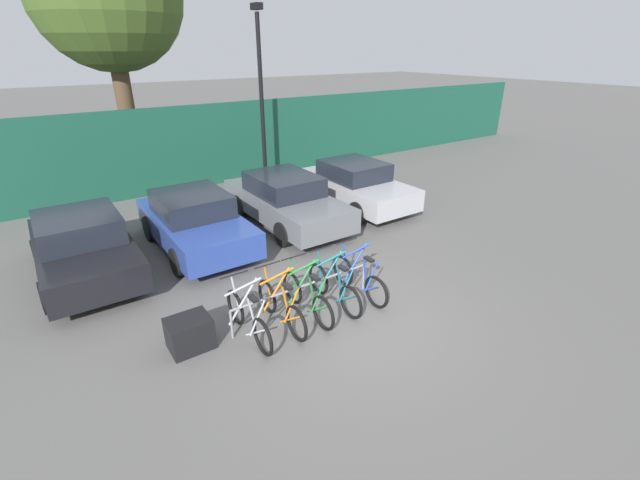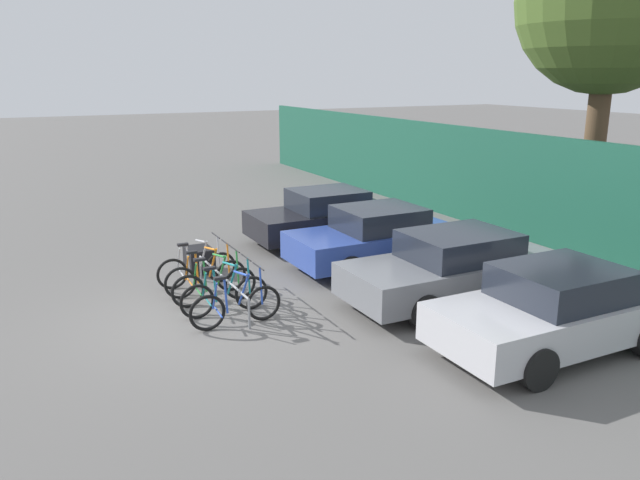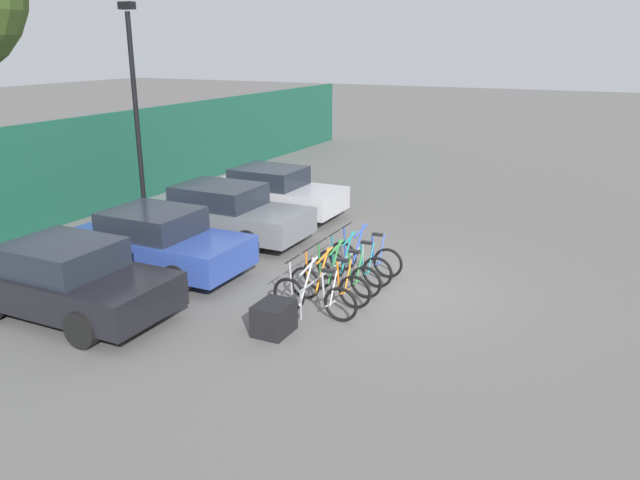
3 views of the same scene
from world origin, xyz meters
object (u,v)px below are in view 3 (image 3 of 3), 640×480
at_px(bicycle_blue, 365,257).
at_px(lamp_post, 135,98).
at_px(bicycle_orange, 329,285).
at_px(car_blue, 157,242).
at_px(bicycle_green, 341,276).
at_px(car_silver, 272,192).
at_px(bicycle_teal, 353,266).
at_px(bicycle_silver, 314,297).
at_px(cargo_crate, 274,318).
at_px(bike_rack, 335,270).
at_px(car_grey, 222,212).
at_px(car_black, 68,280).

xyz_separation_m(bicycle_blue, lamp_post, (2.13, 7.97, 2.90)).
height_order(bicycle_orange, car_blue, car_blue).
bearing_deg(bicycle_green, bicycle_orange, -179.48).
xyz_separation_m(car_silver, lamp_post, (-1.16, 3.75, 2.59)).
bearing_deg(bicycle_teal, bicycle_green, 177.38).
bearing_deg(bicycle_silver, cargo_crate, 162.68).
xyz_separation_m(car_silver, cargo_crate, (-6.65, -3.91, -0.42)).
xyz_separation_m(bike_rack, car_silver, (4.51, 4.07, 0.22)).
relative_size(bicycle_orange, car_grey, 0.39).
bearing_deg(car_grey, car_silver, 0.45).
bearing_deg(bike_rack, car_black, 128.92).
relative_size(car_black, car_grey, 0.89).
bearing_deg(bicycle_silver, car_black, 116.93).
relative_size(bike_rack, bicycle_green, 1.74).
distance_m(car_grey, cargo_crate, 5.70).
bearing_deg(bicycle_blue, bicycle_orange, 179.62).
xyz_separation_m(bicycle_teal, bicycle_blue, (0.62, 0.00, 0.00)).
bearing_deg(cargo_crate, car_black, 104.98).
relative_size(bike_rack, car_blue, 0.75).
bearing_deg(car_silver, bicycle_orange, -140.27).
bearing_deg(car_blue, cargo_crate, -111.50).
relative_size(bicycle_silver, lamp_post, 0.29).
bearing_deg(car_grey, bicycle_blue, -100.54).
relative_size(car_silver, lamp_post, 0.69).
bearing_deg(bike_rack, bicycle_silver, -173.04).
bearing_deg(bicycle_green, bicycle_blue, 0.52).
height_order(car_grey, cargo_crate, car_grey).
bearing_deg(bicycle_silver, lamp_post, 61.69).
bearing_deg(bicycle_silver, bicycle_green, 1.50).
xyz_separation_m(bicycle_silver, car_grey, (3.22, 4.20, 0.31)).
bearing_deg(bicycle_silver, bicycle_orange, 1.50).
height_order(bike_rack, lamp_post, lamp_post).
bearing_deg(car_silver, car_blue, -178.38).
bearing_deg(car_black, bicycle_teal, -47.21).
bearing_deg(car_black, car_silver, 1.45).
distance_m(bicycle_orange, car_black, 4.79).
bearing_deg(car_blue, car_silver, 1.62).
xyz_separation_m(car_black, lamp_post, (6.48, 3.94, 2.59)).
bearing_deg(bike_rack, bicycle_blue, -6.96).
xyz_separation_m(bicycle_teal, car_black, (-3.73, 4.03, 0.31)).
xyz_separation_m(bicycle_green, car_grey, (2.02, 4.20, 0.31)).
bearing_deg(bicycle_blue, bicycle_teal, 179.62).
xyz_separation_m(bicycle_green, bicycle_blue, (1.24, 0.00, 0.00)).
height_order(bicycle_orange, bicycle_blue, same).
height_order(bicycle_green, car_silver, car_silver).
xyz_separation_m(bicycle_orange, bicycle_green, (0.55, 0.00, 0.00)).
xyz_separation_m(car_black, car_blue, (2.48, 0.05, 0.00)).
distance_m(bicycle_blue, cargo_crate, 3.37).
relative_size(car_blue, cargo_crate, 5.69).
distance_m(bicycle_silver, bicycle_blue, 2.44).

